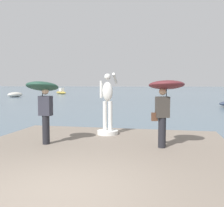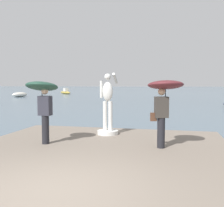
# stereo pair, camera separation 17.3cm
# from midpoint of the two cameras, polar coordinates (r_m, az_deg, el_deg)

# --- Properties ---
(ground_plane) EXTENTS (400.00, 400.00, 0.00)m
(ground_plane) POSITION_cam_midpoint_polar(r_m,az_deg,el_deg) (44.08, 9.97, 1.34)
(ground_plane) COLOR slate
(pier) EXTENTS (7.63, 9.49, 0.40)m
(pier) POSITION_cam_midpoint_polar(r_m,az_deg,el_deg) (6.36, -5.58, -14.38)
(pier) COLOR slate
(pier) RESTS_ON ground
(statue_white_figure) EXTENTS (0.76, 0.94, 2.25)m
(statue_white_figure) POSITION_cam_midpoint_polar(r_m,az_deg,el_deg) (9.41, -0.42, -1.53)
(statue_white_figure) COLOR silver
(statue_white_figure) RESTS_ON pier
(onlooker_left) EXTENTS (1.04, 1.07, 1.98)m
(onlooker_left) POSITION_cam_midpoint_polar(r_m,az_deg,el_deg) (8.16, -14.45, 1.89)
(onlooker_left) COLOR black
(onlooker_left) RESTS_ON pier
(onlooker_right) EXTENTS (1.25, 1.27, 1.99)m
(onlooker_right) POSITION_cam_midpoint_polar(r_m,az_deg,el_deg) (7.53, 12.11, 1.98)
(onlooker_right) COLOR black
(onlooker_right) RESTS_ON pier
(boat_near) EXTENTS (4.33, 4.34, 1.36)m
(boat_near) POSITION_cam_midpoint_polar(r_m,az_deg,el_deg) (59.45, -10.19, 2.52)
(boat_near) COLOR #B2993D
(boat_near) RESTS_ON ground
(boat_far) EXTENTS (2.02, 3.49, 0.84)m
(boat_far) POSITION_cam_midpoint_polar(r_m,az_deg,el_deg) (47.65, -19.63, 1.88)
(boat_far) COLOR silver
(boat_far) RESTS_ON ground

